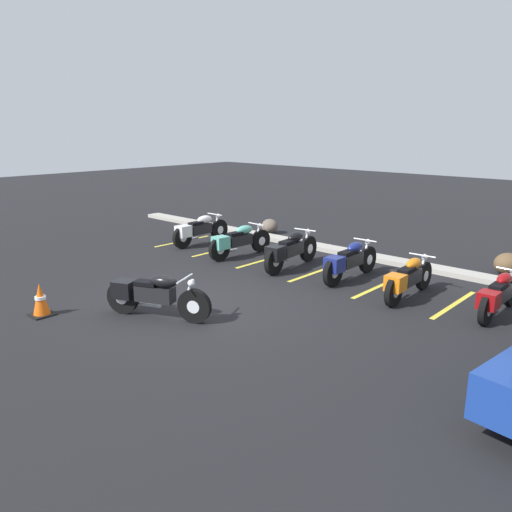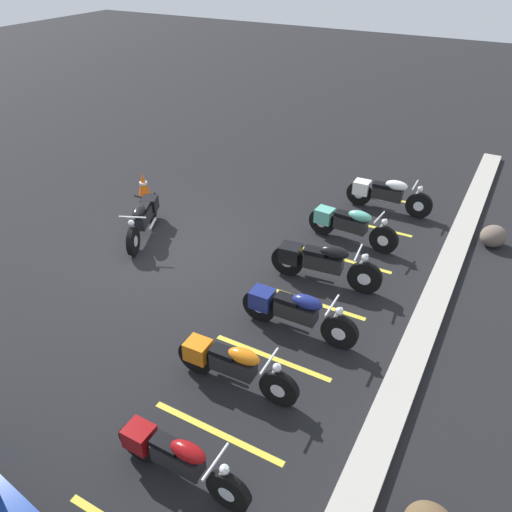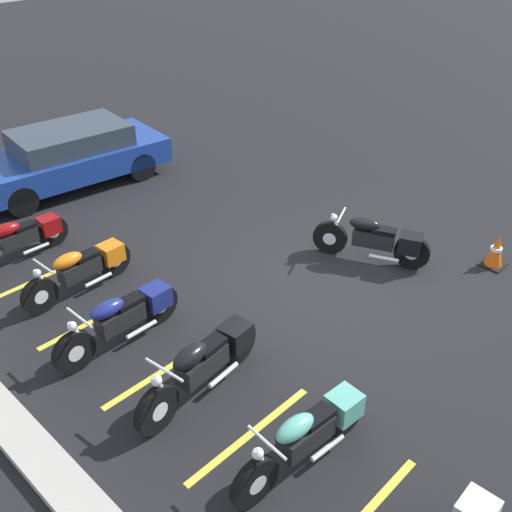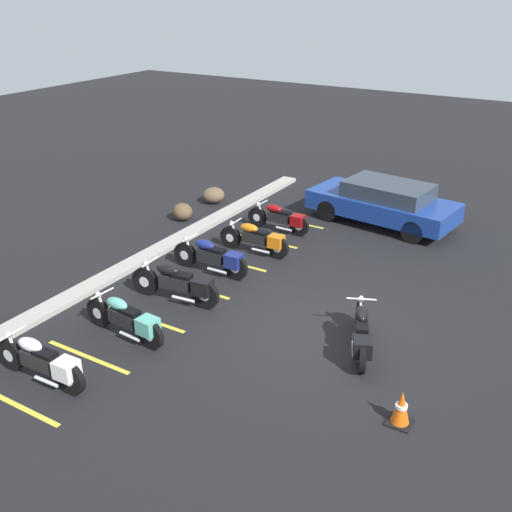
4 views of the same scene
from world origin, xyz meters
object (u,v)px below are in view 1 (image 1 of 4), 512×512
Objects in this scene: parked_bike_4 at (408,279)px; landscape_rock_0 at (508,264)px; parked_bike_2 at (290,250)px; traffic_cone at (41,300)px; parked_bike_0 at (199,230)px; parked_bike_1 at (238,241)px; motorcycle_black_featured at (152,294)px; parked_bike_3 at (349,261)px; parked_bike_5 at (498,295)px; landscape_rock_2 at (270,226)px.

parked_bike_4 is 3.37m from landscape_rock_0.
parked_bike_2 is 5.78m from traffic_cone.
parked_bike_0 is 3.44× the size of traffic_cone.
motorcycle_black_featured is at bearing -150.68° from parked_bike_1.
parked_bike_1 is (1.90, -0.27, -0.01)m from parked_bike_0.
parked_bike_0 is 1.91m from parked_bike_1.
parked_bike_1 is 0.99× the size of parked_bike_3.
parked_bike_4 is at bearing 97.36° from parked_bike_5.
parked_bike_5 reaches higher than landscape_rock_2.
motorcycle_black_featured is at bearing 176.83° from parked_bike_2.
parked_bike_0 is at bearing 80.69° from parked_bike_2.
parked_bike_0 is 3.64× the size of landscape_rock_2.
parked_bike_1 is at bearing -99.54° from parked_bike_0.
parked_bike_3 reaches higher than parked_bike_5.
parked_bike_0 is at bearing 106.83° from motorcycle_black_featured.
parked_bike_2 reaches higher than parked_bike_0.
parked_bike_1 reaches higher than motorcycle_black_featured.
motorcycle_black_featured is at bearing 40.00° from traffic_cone.
landscape_rock_2 is (-7.99, 2.78, -0.17)m from parked_bike_5.
landscape_rock_0 is at bearing -59.31° from parked_bike_2.
parked_bike_4 is 7.14m from traffic_cone.
parked_bike_5 is 3.10m from landscape_rock_0.
parked_bike_4 reaches higher than landscape_rock_0.
parked_bike_0 is 6.83m from parked_bike_4.
parked_bike_5 reaches higher than landscape_rock_0.
parked_bike_3 is 1.05× the size of parked_bike_4.
landscape_rock_0 is (-0.71, 3.01, -0.15)m from parked_bike_5.
landscape_rock_0 reaches higher than landscape_rock_2.
landscape_rock_0 is at bearing -41.82° from parked_bike_3.
motorcycle_black_featured is at bearing 142.44° from parked_bike_4.
parked_bike_3 reaches higher than landscape_rock_2.
parked_bike_1 is at bearing 91.02° from motorcycle_black_featured.
parked_bike_5 is 3.17× the size of traffic_cone.
parked_bike_5 is at bearing 42.23° from traffic_cone.
traffic_cone is at bearing 151.85° from parked_bike_3.
landscape_rock_0 is 7.28m from landscape_rock_2.
landscape_rock_0 is at bearing 37.91° from motorcycle_black_featured.
traffic_cone is at bearing 160.02° from parked_bike_2.
parked_bike_2 is (1.74, 0.05, 0.02)m from parked_bike_1.
parked_bike_4 is at bearing -86.52° from parked_bike_1.
parked_bike_2 reaches higher than landscape_rock_2.
motorcycle_black_featured is 1.00× the size of parked_bike_5.
motorcycle_black_featured is 6.36m from parked_bike_5.
parked_bike_5 is at bearing -92.46° from parked_bike_0.
parked_bike_3 reaches higher than landscape_rock_0.
landscape_rock_0 is at bearing 1.84° from landscape_rock_2.
parked_bike_1 reaches higher than parked_bike_5.
parked_bike_2 is 4.24m from landscape_rock_2.
landscape_rock_0 is 1.09× the size of landscape_rock_2.
parked_bike_3 is at bearing -81.85° from parked_bike_1.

